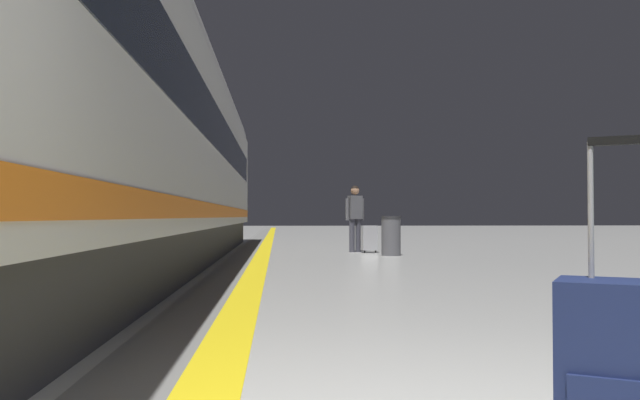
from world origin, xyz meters
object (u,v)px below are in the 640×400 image
at_px(passenger_near, 355,213).
at_px(waste_bin, 391,236).
at_px(suitcase_near, 369,238).
at_px(high_speed_train, 53,75).

height_order(passenger_near, waste_bin, passenger_near).
bearing_deg(waste_bin, passenger_near, 113.19).
height_order(suitcase_near, waste_bin, waste_bin).
xyz_separation_m(high_speed_train, passenger_near, (4.50, 8.72, -1.53)).
xyz_separation_m(suitcase_near, waste_bin, (0.33, -1.23, 0.09)).
bearing_deg(passenger_near, waste_bin, -66.81).
bearing_deg(high_speed_train, suitcase_near, 60.24).
bearing_deg(suitcase_near, waste_bin, -75.02).
relative_size(high_speed_train, passenger_near, 20.03).
xyz_separation_m(passenger_near, waste_bin, (0.65, -1.52, -0.52)).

